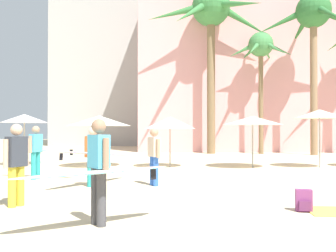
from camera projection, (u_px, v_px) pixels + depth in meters
hotel_pink at (288, 58)px, 31.65m from camera, size 24.72×11.74×15.55m
palm_tree_left at (211, 18)px, 24.77m from camera, size 8.45×7.60×11.16m
palm_tree_center at (261, 52)px, 24.42m from camera, size 4.34×3.83×8.09m
palm_tree_right at (313, 21)px, 23.37m from camera, size 7.17×6.94×10.26m
cafe_umbrella_0 at (170, 123)px, 15.53m from camera, size 2.16×2.16×2.13m
cafe_umbrella_2 at (253, 120)px, 15.36m from camera, size 2.52×2.52×2.15m
cafe_umbrella_3 at (99, 121)px, 15.72m from camera, size 2.71×2.71×2.19m
cafe_umbrella_4 at (320, 114)px, 15.37m from camera, size 2.08×2.08×2.43m
cafe_umbrella_5 at (24, 118)px, 16.40m from camera, size 2.03×2.03×2.28m
backpack at (304, 201)px, 7.06m from camera, size 0.33×0.28×0.42m
person_mid_center at (97, 169)px, 5.93m from camera, size 2.42×1.76×1.75m
person_mid_left at (37, 150)px, 11.82m from camera, size 2.94×1.15×1.70m
person_near_left at (94, 154)px, 10.23m from camera, size 1.86×2.94×1.66m
person_near_right at (154, 154)px, 10.36m from camera, size 0.39×0.57×1.62m
person_far_left at (16, 161)px, 7.52m from camera, size 0.38×0.58×1.69m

